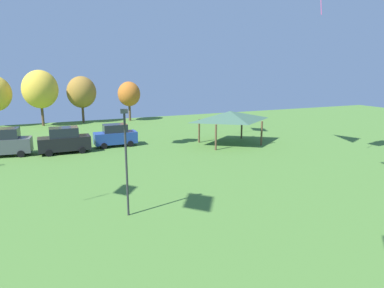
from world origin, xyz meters
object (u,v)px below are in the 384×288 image
object	(u,v)px
treeline_tree_2	(40,89)
treeline_tree_4	(129,94)
park_pavilion	(230,116)
parked_car_third_from_left	(64,140)
parked_car_second_from_left	(5,143)
parked_car_rightmost_in_row	(115,135)
light_post_1	(126,157)
treeline_tree_3	(82,92)

from	to	relation	value
treeline_tree_2	treeline_tree_4	world-z (taller)	treeline_tree_2
park_pavilion	treeline_tree_2	size ratio (longest dim) A/B	0.90
parked_car_third_from_left	treeline_tree_2	distance (m)	19.12
parked_car_second_from_left	park_pavilion	bearing A→B (deg)	-2.78
parked_car_third_from_left	parked_car_rightmost_in_row	size ratio (longest dim) A/B	1.09
parked_car_second_from_left	light_post_1	size ratio (longest dim) A/B	0.78
treeline_tree_4	treeline_tree_3	bearing A→B (deg)	171.40
parked_car_rightmost_in_row	light_post_1	world-z (taller)	light_post_1
parked_car_second_from_left	treeline_tree_4	world-z (taller)	treeline_tree_4
parked_car_third_from_left	park_pavilion	world-z (taller)	park_pavilion
treeline_tree_2	treeline_tree_4	xyz separation A→B (m)	(12.64, -0.11, -1.02)
parked_car_third_from_left	treeline_tree_4	xyz separation A→B (m)	(10.94, 18.51, 2.94)
parked_car_third_from_left	treeline_tree_3	size ratio (longest dim) A/B	0.69
parked_car_second_from_left	treeline_tree_4	xyz separation A→B (m)	(16.05, 17.61, 2.89)
parked_car_third_from_left	treeline_tree_4	world-z (taller)	treeline_tree_4
parked_car_second_from_left	parked_car_third_from_left	xyz separation A→B (m)	(5.11, -0.90, -0.05)
light_post_1	parked_car_rightmost_in_row	bearing A→B (deg)	80.68
park_pavilion	treeline_tree_4	distance (m)	22.19
light_post_1	treeline_tree_4	size ratio (longest dim) A/B	0.98
light_post_1	treeline_tree_3	size ratio (longest dim) A/B	0.86
parked_car_rightmost_in_row	treeline_tree_2	size ratio (longest dim) A/B	0.56
light_post_1	treeline_tree_2	size ratio (longest dim) A/B	0.76
parked_car_second_from_left	parked_car_third_from_left	bearing A→B (deg)	-2.97
parked_car_rightmost_in_row	treeline_tree_3	size ratio (longest dim) A/B	0.63
parked_car_rightmost_in_row	treeline_tree_3	world-z (taller)	treeline_tree_3
light_post_1	treeline_tree_4	world-z (taller)	treeline_tree_4
light_post_1	treeline_tree_4	xyz separation A→B (m)	(8.75, 35.37, 0.79)
park_pavilion	treeline_tree_2	distance (m)	28.40
park_pavilion	light_post_1	bearing A→B (deg)	-136.12
park_pavilion	treeline_tree_3	size ratio (longest dim) A/B	1.02
parked_car_third_from_left	parked_car_rightmost_in_row	bearing A→B (deg)	10.92
parked_car_third_from_left	park_pavilion	bearing A→B (deg)	-9.46
park_pavilion	treeline_tree_2	xyz separation A→B (m)	(-18.44, 21.50, 2.11)
parked_car_second_from_left	parked_car_rightmost_in_row	xyz separation A→B (m)	(10.23, 0.06, -0.12)
parked_car_rightmost_in_row	park_pavilion	world-z (taller)	park_pavilion
parked_car_second_from_left	treeline_tree_2	size ratio (longest dim) A/B	0.59
parked_car_rightmost_in_row	treeline_tree_3	distance (m)	18.95
parked_car_rightmost_in_row	treeline_tree_3	xyz separation A→B (m)	(-1.15, 18.61, 3.42)
parked_car_third_from_left	treeline_tree_2	xyz separation A→B (m)	(-1.71, 18.62, 3.96)
parked_car_rightmost_in_row	treeline_tree_2	world-z (taller)	treeline_tree_2
parked_car_third_from_left	park_pavilion	size ratio (longest dim) A/B	0.67
parked_car_second_from_left	light_post_1	bearing A→B (deg)	-60.61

